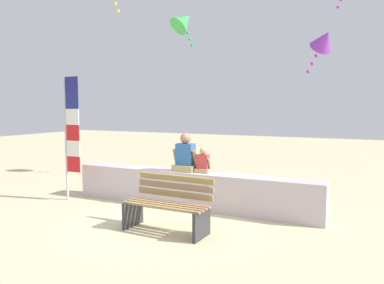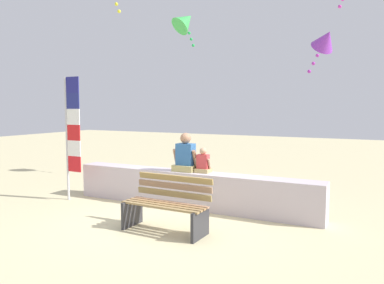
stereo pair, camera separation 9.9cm
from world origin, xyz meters
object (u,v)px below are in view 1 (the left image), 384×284
at_px(flag_banner, 70,130).
at_px(kite_purple, 324,40).
at_px(person_adult, 186,156).
at_px(kite_green, 184,21).
at_px(person_child, 203,163).
at_px(park_bench, 168,206).

height_order(flag_banner, kite_purple, kite_purple).
bearing_deg(person_adult, flag_banner, -164.44).
relative_size(flag_banner, kite_green, 2.32).
height_order(person_adult, person_child, person_adult).
height_order(park_bench, kite_purple, kite_purple).
bearing_deg(kite_purple, kite_green, 173.98).
xyz_separation_m(person_child, flag_banner, (-2.81, -0.67, 0.61)).
bearing_deg(park_bench, kite_purple, 64.88).
relative_size(park_bench, kite_green, 1.26).
height_order(person_child, flag_banner, flag_banner).
distance_m(person_adult, flag_banner, 2.56).
bearing_deg(flag_banner, park_bench, -15.99).
bearing_deg(kite_purple, flag_banner, -146.48).
bearing_deg(kite_green, person_adult, -62.08).
xyz_separation_m(flag_banner, kite_green, (0.91, 3.52, 2.88)).
distance_m(park_bench, person_child, 1.58).
distance_m(person_child, kite_purple, 4.05).
bearing_deg(kite_purple, person_child, -127.86).
height_order(park_bench, flag_banner, flag_banner).
distance_m(person_child, flag_banner, 2.95).
relative_size(park_bench, person_adult, 1.85).
bearing_deg(person_child, kite_green, 123.71).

